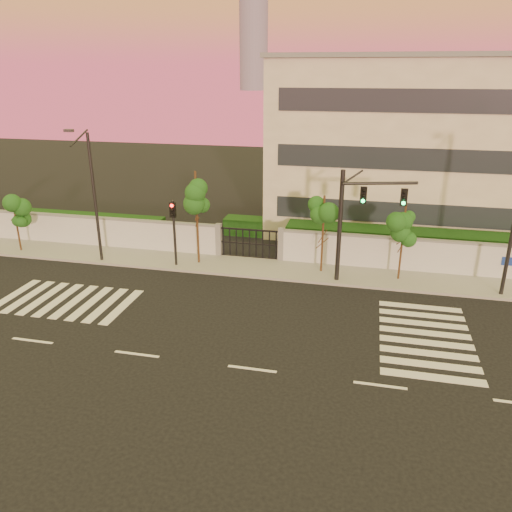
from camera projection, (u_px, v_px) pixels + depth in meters
The scene contains 13 objects.
ground at pixel (252, 369), 19.98m from camera, with size 120.00×120.00×0.00m, color black.
sidewalk at pixel (293, 271), 29.54m from camera, with size 60.00×3.00×0.15m, color gray.
perimeter_wall at pixel (299, 247), 30.54m from camera, with size 60.00×0.36×2.20m.
hedge_row at pixel (320, 238), 32.91m from camera, with size 41.00×4.25×1.80m.
institutional_building at pixel (443, 145), 36.02m from camera, with size 24.40×12.40×12.25m.
road_markings at pixel (238, 321), 23.74m from camera, with size 57.00×7.62×0.02m.
street_tree_b at pixel (15, 212), 31.85m from camera, with size 1.48×1.17×3.70m.
street_tree_c at pixel (197, 197), 29.24m from camera, with size 1.59×1.27×5.78m.
street_tree_d at pixel (324, 217), 28.19m from camera, with size 1.51×1.21×4.67m.
street_tree_e at pixel (404, 224), 27.14m from camera, with size 1.42×1.13×4.57m.
traffic_signal_main at pixel (356, 214), 26.61m from camera, with size 3.98×1.16×6.36m.
traffic_signal_secondary at pixel (174, 226), 29.39m from camera, with size 0.32×0.33×4.15m.
streetlight_west at pixel (93, 192), 29.41m from camera, with size 0.49×1.99×8.28m.
Camera 1 is at (3.95, -16.66, 11.26)m, focal length 35.00 mm.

